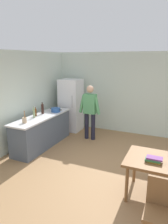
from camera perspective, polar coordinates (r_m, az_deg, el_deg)
ground_plane at (r=4.83m, az=3.57°, el=-16.51°), size 14.00×14.00×0.00m
wall_back at (r=7.12m, az=12.40°, el=4.98°), size 6.40×0.12×2.70m
wall_left at (r=5.85m, az=-20.00°, el=2.44°), size 0.12×5.60×2.70m
kitchen_counter at (r=6.15m, az=-11.34°, el=-5.09°), size 0.64×2.20×0.90m
refrigerator at (r=7.29m, az=-3.59°, el=1.90°), size 0.70×0.67×1.80m
person at (r=6.38m, az=1.64°, el=0.84°), size 0.70×0.22×1.70m
dining_table at (r=4.01m, az=21.67°, el=-13.41°), size 1.40×0.90×0.75m
chair at (r=3.26m, az=20.38°, el=-23.24°), size 0.42×0.42×0.91m
cooking_pot at (r=6.40m, az=-7.76°, el=0.58°), size 0.40×0.28×0.12m
utensil_jar at (r=5.46m, az=-16.03°, el=-2.10°), size 0.11×0.11×0.32m
bottle_wine_dark at (r=6.23m, az=-11.33°, el=0.84°), size 0.08×0.08×0.34m
bottle_beer_brown at (r=6.02m, az=-13.15°, el=-0.10°), size 0.06×0.06×0.26m
bottle_vinegar_tall at (r=5.84m, az=-13.58°, el=-0.28°), size 0.06×0.06×0.32m
book_stack at (r=3.86m, az=18.64°, el=-12.24°), size 0.29×0.17×0.09m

